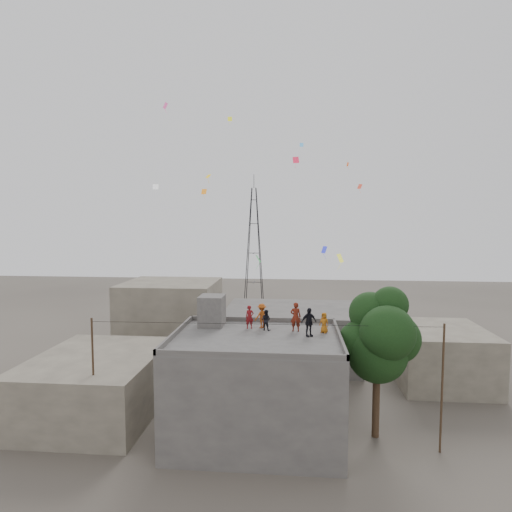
{
  "coord_description": "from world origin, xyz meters",
  "views": [
    {
      "loc": [
        2.26,
        -24.98,
        13.05
      ],
      "look_at": [
        -0.16,
        1.47,
        10.85
      ],
      "focal_mm": 30.0,
      "sensor_mm": 36.0,
      "label": 1
    }
  ],
  "objects": [
    {
      "name": "person_red_adult",
      "position": [
        2.34,
        1.58,
        7.02
      ],
      "size": [
        0.67,
        0.44,
        1.84
      ],
      "primitive_type": "imported",
      "rotation": [
        0.0,
        0.0,
        3.15
      ],
      "color": "maroon",
      "rests_on": "main_building"
    },
    {
      "name": "neighbor_east",
      "position": [
        14.0,
        10.0,
        2.2
      ],
      "size": [
        7.0,
        8.0,
        4.4
      ],
      "primitive_type": "cube",
      "color": "#5F574B",
      "rests_on": "ground"
    },
    {
      "name": "kites",
      "position": [
        0.14,
        7.74,
        15.33
      ],
      "size": [
        18.35,
        18.13,
        11.74
      ],
      "color": "orange",
      "rests_on": "ground"
    },
    {
      "name": "parapet",
      "position": [
        0.0,
        0.0,
        6.25
      ],
      "size": [
        10.0,
        8.0,
        0.3
      ],
      "color": "#4B4946",
      "rests_on": "main_building"
    },
    {
      "name": "person_orange_child",
      "position": [
        4.1,
        1.38,
        6.73
      ],
      "size": [
        0.74,
        0.67,
        1.27
      ],
      "primitive_type": "imported",
      "rotation": [
        0.0,
        0.0,
        -0.57
      ],
      "color": "#B66314",
      "rests_on": "main_building"
    },
    {
      "name": "stair_head_box",
      "position": [
        -3.2,
        2.6,
        7.1
      ],
      "size": [
        1.6,
        1.8,
        2.0
      ],
      "primitive_type": "cube",
      "color": "#4B4946",
      "rests_on": "main_building"
    },
    {
      "name": "person_dark_child",
      "position": [
        0.45,
        1.66,
        6.76
      ],
      "size": [
        0.77,
        0.69,
        1.32
      ],
      "primitive_type": "imported",
      "rotation": [
        0.0,
        0.0,
        2.79
      ],
      "color": "black",
      "rests_on": "main_building"
    },
    {
      "name": "neighbor_west",
      "position": [
        -11.0,
        2.0,
        2.0
      ],
      "size": [
        8.0,
        10.0,
        4.0
      ],
      "primitive_type": "cube",
      "color": "#5F574B",
      "rests_on": "ground"
    },
    {
      "name": "person_orange_adult",
      "position": [
        0.15,
        2.25,
        6.89
      ],
      "size": [
        1.17,
        1.09,
        1.59
      ],
      "primitive_type": "imported",
      "rotation": [
        0.0,
        0.0,
        -2.49
      ],
      "color": "#A44512",
      "rests_on": "main_building"
    },
    {
      "name": "utility_line",
      "position": [
        0.5,
        -1.25,
        3.83
      ],
      "size": [
        20.12,
        0.62,
        7.4
      ],
      "color": "black",
      "rests_on": "ground"
    },
    {
      "name": "main_building",
      "position": [
        0.0,
        0.0,
        3.05
      ],
      "size": [
        10.0,
        8.0,
        6.1
      ],
      "color": "#4B4946",
      "rests_on": "ground"
    },
    {
      "name": "neighbor_northwest",
      "position": [
        -10.0,
        16.0,
        3.5
      ],
      "size": [
        9.0,
        8.0,
        7.0
      ],
      "primitive_type": "cube",
      "color": "#5F574B",
      "rests_on": "ground"
    },
    {
      "name": "transmission_tower",
      "position": [
        -4.0,
        40.0,
        9.07
      ],
      "size": [
        2.97,
        2.97,
        20.01
      ],
      "color": "black",
      "rests_on": "ground"
    },
    {
      "name": "person_red_child",
      "position": [
        -0.62,
        2.02,
        6.85
      ],
      "size": [
        0.64,
        0.53,
        1.49
      ],
      "primitive_type": "imported",
      "rotation": [
        0.0,
        0.0,
        0.37
      ],
      "color": "maroon",
      "rests_on": "main_building"
    },
    {
      "name": "neighbor_north",
      "position": [
        2.0,
        14.0,
        2.5
      ],
      "size": [
        12.0,
        9.0,
        5.0
      ],
      "primitive_type": "cube",
      "color": "#4B4946",
      "rests_on": "ground"
    },
    {
      "name": "tree",
      "position": [
        7.37,
        0.6,
        6.1
      ],
      "size": [
        4.9,
        4.6,
        9.1
      ],
      "color": "black",
      "rests_on": "ground"
    },
    {
      "name": "person_dark_adult",
      "position": [
        3.13,
        0.45,
        6.97
      ],
      "size": [
        1.1,
        0.84,
        1.73
      ],
      "primitive_type": "imported",
      "rotation": [
        0.0,
        0.0,
        0.47
      ],
      "color": "black",
      "rests_on": "main_building"
    },
    {
      "name": "ground",
      "position": [
        0.0,
        0.0,
        0.0
      ],
      "size": [
        140.0,
        140.0,
        0.0
      ],
      "primitive_type": "plane",
      "color": "#413C36",
      "rests_on": "ground"
    }
  ]
}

